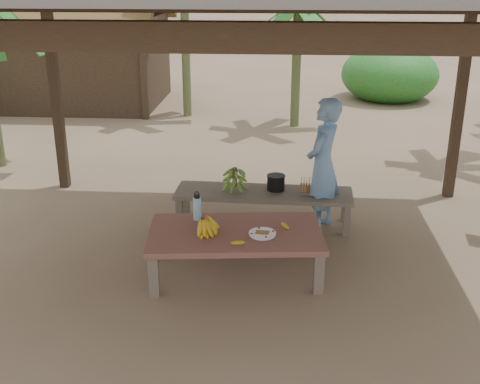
# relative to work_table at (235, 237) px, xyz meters

# --- Properties ---
(ground) EXTENTS (80.00, 80.00, 0.00)m
(ground) POSITION_rel_work_table_xyz_m (0.05, 0.24, -0.43)
(ground) COLOR brown
(ground) RESTS_ON ground
(pavilion) EXTENTS (6.60, 5.60, 2.95)m
(pavilion) POSITION_rel_work_table_xyz_m (0.04, 0.22, 2.34)
(pavilion) COLOR black
(pavilion) RESTS_ON ground
(work_table) EXTENTS (1.89, 1.17, 0.50)m
(work_table) POSITION_rel_work_table_xyz_m (0.00, 0.00, 0.00)
(work_table) COLOR brown
(work_table) RESTS_ON ground
(bench) EXTENTS (2.22, 0.68, 0.45)m
(bench) POSITION_rel_work_table_xyz_m (0.25, 1.32, -0.04)
(bench) COLOR brown
(bench) RESTS_ON ground
(ripe_banana_bunch) EXTENTS (0.36, 0.33, 0.19)m
(ripe_banana_bunch) POSITION_rel_work_table_xyz_m (-0.33, -0.06, 0.16)
(ripe_banana_bunch) COLOR yellow
(ripe_banana_bunch) RESTS_ON work_table
(plate) EXTENTS (0.28, 0.28, 0.04)m
(plate) POSITION_rel_work_table_xyz_m (0.28, -0.08, 0.08)
(plate) COLOR white
(plate) RESTS_ON work_table
(loose_banana_front) EXTENTS (0.16, 0.12, 0.04)m
(loose_banana_front) POSITION_rel_work_table_xyz_m (0.05, -0.32, 0.09)
(loose_banana_front) COLOR yellow
(loose_banana_front) RESTS_ON work_table
(loose_banana_side) EXTENTS (0.13, 0.14, 0.04)m
(loose_banana_side) POSITION_rel_work_table_xyz_m (0.52, 0.13, 0.09)
(loose_banana_side) COLOR yellow
(loose_banana_side) RESTS_ON work_table
(water_flask) EXTENTS (0.09, 0.09, 0.33)m
(water_flask) POSITION_rel_work_table_xyz_m (-0.44, 0.28, 0.20)
(water_flask) COLOR #3DA8C0
(water_flask) RESTS_ON work_table
(green_banana_stalk) EXTENTS (0.28, 0.28, 0.31)m
(green_banana_stalk) POSITION_rel_work_table_xyz_m (-0.11, 1.34, 0.17)
(green_banana_stalk) COLOR #598C2D
(green_banana_stalk) RESTS_ON bench
(cooking_pot) EXTENTS (0.22, 0.22, 0.19)m
(cooking_pot) POSITION_rel_work_table_xyz_m (0.40, 1.39, 0.11)
(cooking_pot) COLOR black
(cooking_pot) RESTS_ON bench
(skewer_rack) EXTENTS (0.18, 0.09, 0.24)m
(skewer_rack) POSITION_rel_work_table_xyz_m (0.78, 1.25, 0.14)
(skewer_rack) COLOR #A57F47
(skewer_rack) RESTS_ON bench
(woman) EXTENTS (0.61, 0.71, 1.65)m
(woman) POSITION_rel_work_table_xyz_m (0.96, 1.29, 0.39)
(woman) COLOR #6893C5
(woman) RESTS_ON ground
(hut) EXTENTS (4.40, 3.43, 2.85)m
(hut) POSITION_rel_work_table_xyz_m (-4.45, 8.24, 0.67)
(hut) COLOR black
(hut) RESTS_ON ground
(banana_plant_n) EXTENTS (1.80, 1.80, 2.68)m
(banana_plant_n) POSITION_rel_work_table_xyz_m (0.72, 6.38, 1.77)
(banana_plant_n) COLOR #596638
(banana_plant_n) RESTS_ON ground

